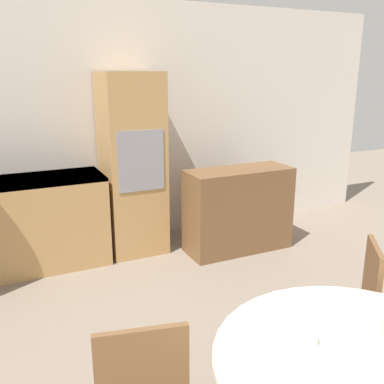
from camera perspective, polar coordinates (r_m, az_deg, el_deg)
wall_back at (r=4.70m, az=-11.53°, el=8.52°), size 7.07×0.05×2.60m
oven_unit at (r=4.49m, az=-7.98°, el=3.63°), size 0.59×0.59×1.87m
sideboard at (r=4.59m, az=6.18°, el=-2.37°), size 1.13×0.45×0.89m
chair_far_right at (r=2.84m, az=20.54°, el=-13.91°), size 0.56×0.56×0.90m
bowl_centre at (r=1.98m, az=13.87°, el=-18.28°), size 0.17×0.17×0.04m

